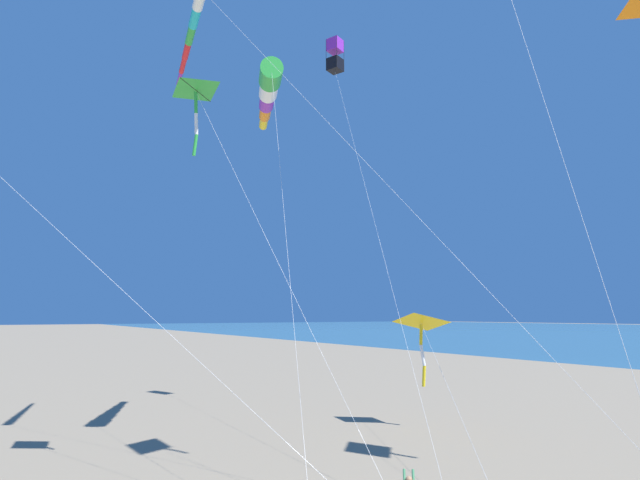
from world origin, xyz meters
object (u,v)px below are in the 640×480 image
kite_delta_white_trailing (422,323)px  kite_windsock_long_streamer_right (192,29)px  kite_windsock_yellow_midlevel (268,92)px  kite_delta_rainbow_low_near (197,91)px  kite_box_black_fish_shape (335,56)px

kite_delta_white_trailing → kite_windsock_long_streamer_right: bearing=169.6°
kite_windsock_long_streamer_right → kite_windsock_yellow_midlevel: bearing=-15.7°
kite_delta_white_trailing → kite_delta_rainbow_low_near: kite_delta_rainbow_low_near is taller
kite_delta_rainbow_low_near → kite_delta_white_trailing: bearing=9.4°
kite_windsock_long_streamer_right → kite_delta_rainbow_low_near: bearing=-104.4°
kite_delta_white_trailing → kite_box_black_fish_shape: 15.33m
kite_box_black_fish_shape → kite_delta_white_trailing: bearing=-66.6°
kite_delta_rainbow_low_near → kite_box_black_fish_shape: bearing=32.3°
kite_box_black_fish_shape → kite_windsock_yellow_midlevel: bearing=-150.8°
kite_delta_white_trailing → kite_box_black_fish_shape: bearing=113.4°
kite_windsock_yellow_midlevel → kite_delta_rainbow_low_near: 5.55m
kite_delta_rainbow_low_near → kite_windsock_long_streamer_right: 6.03m
kite_delta_rainbow_low_near → kite_windsock_yellow_midlevel: bearing=36.2°
kite_windsock_yellow_midlevel → kite_windsock_long_streamer_right: 4.00m
kite_delta_white_trailing → kite_windsock_long_streamer_right: kite_windsock_long_streamer_right is taller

